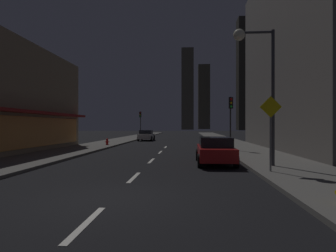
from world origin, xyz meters
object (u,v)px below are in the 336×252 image
(car_parked_near, at_px, (215,150))
(car_parked_far, at_px, (146,135))
(pedestrian_crossing_sign, at_px, (271,127))
(fire_hydrant_far_left, at_px, (107,142))
(traffic_light_near_right, at_px, (231,111))
(street_lamp_right, at_px, (256,63))
(traffic_light_far_left, at_px, (140,119))

(car_parked_near, distance_m, car_parked_far, 23.95)
(pedestrian_crossing_sign, bearing_deg, car_parked_far, 109.49)
(car_parked_far, height_order, fire_hydrant_far_left, car_parked_far)
(fire_hydrant_far_left, distance_m, traffic_light_near_right, 12.73)
(fire_hydrant_far_left, bearing_deg, traffic_light_near_right, -23.50)
(car_parked_near, bearing_deg, car_parked_far, 107.49)
(street_lamp_right, bearing_deg, pedestrian_crossing_sign, -82.55)
(fire_hydrant_far_left, xyz_separation_m, street_lamp_right, (11.28, -13.48, 4.61))
(car_parked_far, height_order, traffic_light_near_right, traffic_light_near_right)
(fire_hydrant_far_left, height_order, traffic_light_near_right, traffic_light_near_right)
(car_parked_near, distance_m, street_lamp_right, 4.90)
(car_parked_near, bearing_deg, traffic_light_far_left, 107.40)
(traffic_light_far_left, bearing_deg, fire_hydrant_far_left, -91.35)
(car_parked_far, relative_size, traffic_light_near_right, 1.01)
(car_parked_far, bearing_deg, pedestrian_crossing_sign, -70.51)
(traffic_light_near_right, bearing_deg, car_parked_far, 119.98)
(traffic_light_far_left, distance_m, pedestrian_crossing_sign, 34.06)
(fire_hydrant_far_left, xyz_separation_m, pedestrian_crossing_sign, (11.50, -15.17, 1.56))
(traffic_light_near_right, bearing_deg, street_lamp_right, -90.81)
(traffic_light_far_left, bearing_deg, car_parked_near, -72.60)
(traffic_light_far_left, bearing_deg, car_parked_far, -72.93)
(fire_hydrant_far_left, relative_size, street_lamp_right, 0.10)
(fire_hydrant_far_left, xyz_separation_m, traffic_light_near_right, (11.40, -4.96, 2.74))
(pedestrian_crossing_sign, bearing_deg, street_lamp_right, 97.45)
(car_parked_near, height_order, fire_hydrant_far_left, car_parked_near)
(traffic_light_near_right, bearing_deg, traffic_light_far_left, 116.60)
(pedestrian_crossing_sign, bearing_deg, traffic_light_far_left, 109.03)
(car_parked_near, xyz_separation_m, street_lamp_right, (1.78, -1.46, 4.33))
(car_parked_near, bearing_deg, traffic_light_near_right, 74.96)
(car_parked_near, distance_m, pedestrian_crossing_sign, 3.94)
(car_parked_far, relative_size, street_lamp_right, 0.64)
(street_lamp_right, bearing_deg, car_parked_far, 110.28)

